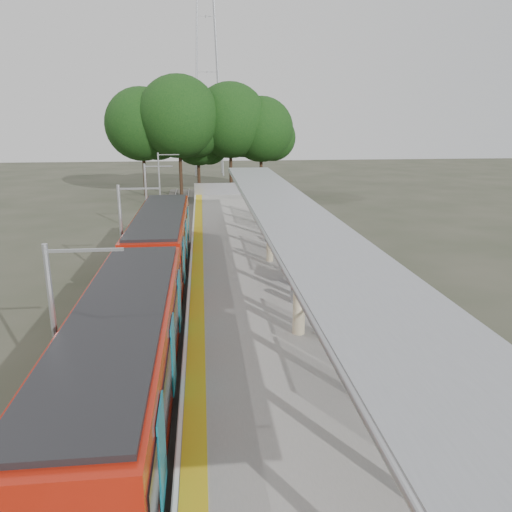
{
  "coord_description": "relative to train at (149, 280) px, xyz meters",
  "views": [
    {
      "loc": [
        -2.19,
        -6.04,
        8.53
      ],
      "look_at": [
        0.23,
        16.39,
        2.3
      ],
      "focal_mm": 35.0,
      "sensor_mm": 36.0,
      "label": 1
    }
  ],
  "objects": [
    {
      "name": "bench_far",
      "position": [
        7.11,
        9.43,
        -0.52
      ],
      "size": [
        0.67,
        1.54,
        1.02
      ],
      "rotation": [
        0.0,
        0.0,
        0.15
      ],
      "color": "#0E1A46",
      "rests_on": "platform"
    },
    {
      "name": "pylon",
      "position": [
        3.5,
        58.98,
        16.95
      ],
      "size": [
        8.0,
        4.0,
        38.0
      ],
      "primitive_type": null,
      "color": "#9EA0A5",
      "rests_on": "ground"
    },
    {
      "name": "info_pillar_far",
      "position": [
        5.88,
        5.98,
        -0.34
      ],
      "size": [
        0.37,
        0.37,
        1.65
      ],
      "rotation": [
        0.0,
        0.0,
        -0.39
      ],
      "color": "beige",
      "rests_on": "platform"
    },
    {
      "name": "platform",
      "position": [
        4.5,
        5.98,
        -1.55
      ],
      "size": [
        6.0,
        50.0,
        1.0
      ],
      "primitive_type": "cube",
      "color": "gray",
      "rests_on": "ground"
    },
    {
      "name": "litter_bin",
      "position": [
        6.11,
        -0.48,
        -0.61
      ],
      "size": [
        0.54,
        0.54,
        0.89
      ],
      "primitive_type": "cylinder",
      "rotation": [
        0.0,
        0.0,
        -0.31
      ],
      "color": "#9EA0A5",
      "rests_on": "platform"
    },
    {
      "name": "trackbed",
      "position": [
        -0.0,
        5.98,
        -1.93
      ],
      "size": [
        3.0,
        70.0,
        0.24
      ],
      "primitive_type": "cube",
      "color": "#59544C",
      "rests_on": "ground"
    },
    {
      "name": "info_pillar_near",
      "position": [
        5.64,
        -3.59,
        -0.19
      ],
      "size": [
        0.45,
        0.45,
        1.99
      ],
      "rotation": [
        0.0,
        0.0,
        0.41
      ],
      "color": "beige",
      "rests_on": "platform"
    },
    {
      "name": "catenary_masts",
      "position": [
        -1.72,
        4.98,
        0.86
      ],
      "size": [
        2.08,
        48.16,
        5.4
      ],
      "color": "#9EA0A5",
      "rests_on": "ground"
    },
    {
      "name": "tree_cluster",
      "position": [
        2.24,
        37.95,
        5.92
      ],
      "size": [
        21.13,
        11.33,
        13.15
      ],
      "color": "#382316",
      "rests_on": "ground"
    },
    {
      "name": "canopy",
      "position": [
        6.11,
        2.16,
        2.15
      ],
      "size": [
        3.27,
        38.0,
        3.66
      ],
      "color": "#9EA0A5",
      "rests_on": "platform"
    },
    {
      "name": "tactile_strip",
      "position": [
        1.95,
        5.98,
        -1.04
      ],
      "size": [
        0.6,
        50.0,
        0.02
      ],
      "primitive_type": "cube",
      "color": "gold",
      "rests_on": "platform"
    },
    {
      "name": "bench_mid",
      "position": [
        6.35,
        2.37,
        -0.43
      ],
      "size": [
        0.87,
        1.78,
        1.17
      ],
      "rotation": [
        0.0,
        0.0,
        -0.21
      ],
      "color": "#0E1A46",
      "rests_on": "platform"
    },
    {
      "name": "train",
      "position": [
        0.0,
        0.0,
        0.0
      ],
      "size": [
        2.74,
        27.6,
        3.62
      ],
      "color": "black",
      "rests_on": "ground"
    },
    {
      "name": "end_fence",
      "position": [
        4.5,
        30.93,
        -0.45
      ],
      "size": [
        6.0,
        0.1,
        1.2
      ],
      "primitive_type": "cube",
      "color": "#9EA0A5",
      "rests_on": "platform"
    }
  ]
}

